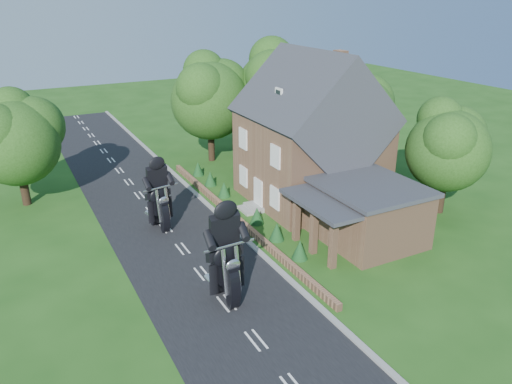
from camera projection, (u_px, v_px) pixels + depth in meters
name	position (u px, v px, depth m)	size (l,w,h in m)	color
ground	(202.00, 274.00, 25.77)	(120.00, 120.00, 0.00)	#1E4914
road	(202.00, 273.00, 25.77)	(7.00, 80.00, 0.02)	black
kerb	(264.00, 256.00, 27.32)	(0.30, 80.00, 0.12)	gray
garden_wall	(236.00, 218.00, 31.65)	(0.30, 22.00, 0.40)	#966A4C
house	(311.00, 138.00, 33.59)	(9.54, 8.64, 10.24)	#966A4C
annex	(366.00, 212.00, 28.70)	(7.05, 5.94, 3.44)	#966A4C
tree_annex_side	(451.00, 142.00, 31.47)	(5.64, 5.20, 7.48)	black
tree_house_right	(360.00, 109.00, 38.07)	(6.51, 6.00, 8.40)	black
tree_behind_house	(283.00, 83.00, 42.80)	(7.81, 7.20, 10.08)	black
tree_behind_left	(214.00, 93.00, 41.21)	(6.94, 6.40, 9.16)	black
tree_far_road	(21.00, 135.00, 32.60)	(6.08, 5.60, 7.84)	black
shrub_a	(300.00, 250.00, 27.02)	(0.90, 0.90, 1.10)	#123917
shrub_b	(277.00, 231.00, 29.08)	(0.90, 0.90, 1.10)	#123917
shrub_c	(257.00, 215.00, 31.13)	(0.90, 0.90, 1.10)	#123917
shrub_d	(224.00, 189.00, 35.24)	(0.90, 0.90, 1.10)	#123917
shrub_e	(210.00, 178.00, 37.29)	(0.90, 0.90, 1.10)	#123917
shrub_f	(198.00, 169.00, 39.35)	(0.90, 0.90, 1.10)	#123917
motorcycle_lead	(226.00, 287.00, 23.22)	(0.42, 1.67, 1.56)	black
motorcycle_follow	(160.00, 218.00, 30.41)	(0.38, 1.50, 1.40)	black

